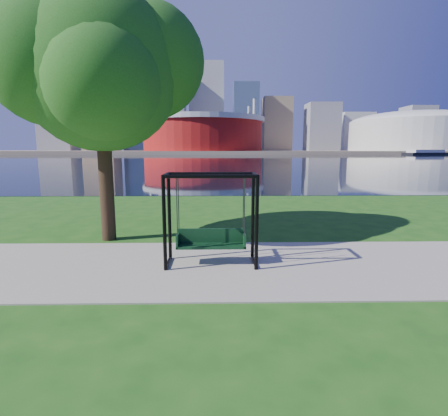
{
  "coord_description": "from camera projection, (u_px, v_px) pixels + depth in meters",
  "views": [
    {
      "loc": [
        -0.45,
        -8.27,
        2.67
      ],
      "look_at": [
        -0.29,
        0.0,
        1.29
      ],
      "focal_mm": 28.0,
      "sensor_mm": 36.0,
      "label": 1
    }
  ],
  "objects": [
    {
      "name": "arena",
      "position": [
        413.0,
        130.0,
        240.36
      ],
      "size": [
        84.0,
        84.0,
        26.56
      ],
      "color": "beige",
      "rests_on": "far_bank"
    },
    {
      "name": "stadium",
      "position": [
        203.0,
        133.0,
        237.82
      ],
      "size": [
        83.0,
        83.0,
        32.0
      ],
      "color": "maroon",
      "rests_on": "far_bank"
    },
    {
      "name": "river",
      "position": [
        219.0,
        158.0,
        109.2
      ],
      "size": [
        900.0,
        180.0,
        0.02
      ],
      "primitive_type": "cube",
      "color": "black",
      "rests_on": "ground"
    },
    {
      "name": "barge",
      "position": [
        426.0,
        152.0,
        192.88
      ],
      "size": [
        28.76,
        16.87,
        2.79
      ],
      "rotation": [
        0.0,
        0.0,
        0.36
      ],
      "color": "black",
      "rests_on": "river"
    },
    {
      "name": "far_bank",
      "position": [
        218.0,
        152.0,
        310.21
      ],
      "size": [
        900.0,
        228.0,
        2.0
      ],
      "primitive_type": "cube",
      "color": "#937F60",
      "rests_on": "ground"
    },
    {
      "name": "path",
      "position": [
        237.0,
        266.0,
        8.11
      ],
      "size": [
        120.0,
        4.0,
        0.03
      ],
      "primitive_type": "cube",
      "color": "#9E937F",
      "rests_on": "ground"
    },
    {
      "name": "skyline",
      "position": [
        213.0,
        113.0,
        317.59
      ],
      "size": [
        392.0,
        66.0,
        96.5
      ],
      "color": "gray",
      "rests_on": "far_bank"
    },
    {
      "name": "park_tree",
      "position": [
        99.0,
        66.0,
        9.77
      ],
      "size": [
        5.8,
        5.24,
        7.2
      ],
      "color": "black",
      "rests_on": "ground"
    },
    {
      "name": "ground",
      "position": [
        236.0,
        260.0,
        8.61
      ],
      "size": [
        900.0,
        900.0,
        0.0
      ],
      "primitive_type": "plane",
      "color": "#1E5114",
      "rests_on": "ground"
    },
    {
      "name": "swing",
      "position": [
        211.0,
        221.0,
        8.07
      ],
      "size": [
        2.11,
        0.91,
        2.15
      ],
      "rotation": [
        0.0,
        0.0,
        0.0
      ],
      "color": "black",
      "rests_on": "ground"
    }
  ]
}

